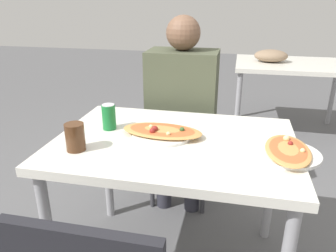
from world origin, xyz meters
The scene contains 8 objects.
dining_table centered at (0.00, 0.00, 0.65)m, with size 1.09×0.77×0.73m.
chair_far_seated centered at (-0.07, 0.72, 0.50)m, with size 0.40×0.40×0.88m.
person_seated centered at (-0.07, 0.60, 0.73)m, with size 0.43×0.30×1.24m.
pizza_main centered at (-0.07, 0.03, 0.75)m, with size 0.39×0.28×0.05m.
soda_can centered at (-0.34, 0.06, 0.79)m, with size 0.07×0.07×0.12m.
drink_glass centered at (-0.39, -0.19, 0.79)m, with size 0.08×0.08×0.12m.
pizza_second centered at (0.48, -0.06, 0.75)m, with size 0.27×0.32×0.05m.
background_table centered at (0.74, 2.05, 0.67)m, with size 1.10×0.80×0.85m.
Camera 1 is at (0.26, -1.33, 1.34)m, focal length 35.00 mm.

